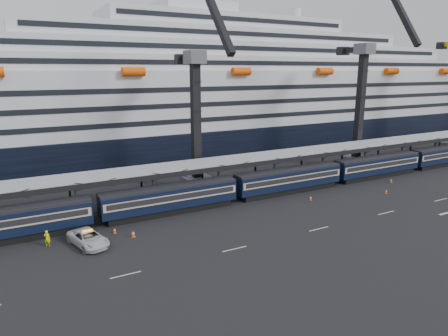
% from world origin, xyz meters
% --- Properties ---
extents(ground, '(260.00, 260.00, 0.00)m').
position_xyz_m(ground, '(0.00, 0.00, 0.00)').
color(ground, black).
rests_on(ground, ground).
extents(lane_markings, '(111.00, 4.27, 0.02)m').
position_xyz_m(lane_markings, '(8.15, -5.23, 0.01)').
color(lane_markings, beige).
rests_on(lane_markings, ground).
extents(train, '(133.05, 3.00, 4.05)m').
position_xyz_m(train, '(-4.65, 10.00, 2.20)').
color(train, black).
rests_on(train, ground).
extents(canopy, '(130.00, 6.25, 5.53)m').
position_xyz_m(canopy, '(0.00, 14.00, 5.25)').
color(canopy, gray).
rests_on(canopy, ground).
extents(cruise_ship, '(214.09, 28.84, 34.00)m').
position_xyz_m(cruise_ship, '(-1.08, 45.99, 12.34)').
color(cruise_ship, black).
rests_on(cruise_ship, ground).
extents(crane_dark_near, '(4.50, 17.75, 35.08)m').
position_xyz_m(crane_dark_near, '(-20.00, 18.59, 11.93)').
color(crane_dark_near, '#53565B').
rests_on(crane_dark_near, ground).
extents(crane_dark_mid, '(4.50, 18.24, 39.64)m').
position_xyz_m(crane_dark_mid, '(15.00, 17.59, 13.36)').
color(crane_dark_mid, '#53565B').
rests_on(crane_dark_mid, ground).
extents(pickup_truck, '(4.30, 6.57, 1.68)m').
position_xyz_m(pickup_truck, '(-39.90, 4.55, 0.84)').
color(pickup_truck, silver).
rests_on(pickup_truck, ground).
extents(worker, '(0.80, 0.71, 1.84)m').
position_xyz_m(worker, '(-43.93, 6.58, 0.92)').
color(worker, '#E7F60C').
rests_on(worker, ground).
extents(traffic_cone_a, '(0.35, 0.35, 0.71)m').
position_xyz_m(traffic_cone_a, '(-36.50, 6.68, 0.35)').
color(traffic_cone_a, '#F55107').
rests_on(traffic_cone_a, ground).
extents(traffic_cone_b, '(0.43, 0.43, 0.87)m').
position_xyz_m(traffic_cone_b, '(-34.85, 4.49, 0.43)').
color(traffic_cone_b, '#F55107').
rests_on(traffic_cone_b, ground).
extents(traffic_cone_c, '(0.38, 0.38, 0.75)m').
position_xyz_m(traffic_cone_c, '(-7.50, 5.23, 0.37)').
color(traffic_cone_c, '#F55107').
rests_on(traffic_cone_c, ground).
extents(traffic_cone_d, '(0.36, 0.36, 0.71)m').
position_xyz_m(traffic_cone_d, '(5.34, 2.19, 0.35)').
color(traffic_cone_d, '#F55107').
rests_on(traffic_cone_d, ground).
extents(traffic_cone_e, '(0.38, 0.38, 0.75)m').
position_xyz_m(traffic_cone_e, '(11.26, 6.15, 0.37)').
color(traffic_cone_e, '#F55107').
rests_on(traffic_cone_e, ground).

